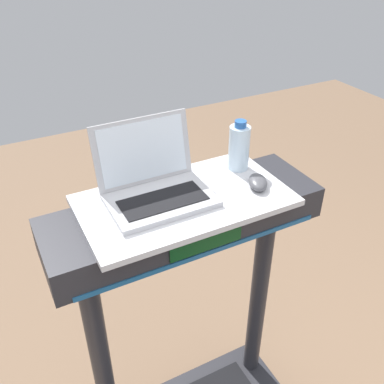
% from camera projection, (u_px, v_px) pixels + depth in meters
% --- Properties ---
extents(desk_board, '(0.65, 0.37, 0.02)m').
position_uv_depth(desk_board, '(185.00, 200.00, 1.34)').
color(desk_board, silver).
rests_on(desk_board, treadmill_base).
extents(laptop, '(0.32, 0.26, 0.22)m').
position_uv_depth(laptop, '(155.00, 184.00, 1.32)').
color(laptop, '#B7B7BC').
rests_on(laptop, desk_board).
extents(computer_mouse, '(0.10, 0.12, 0.03)m').
position_uv_depth(computer_mouse, '(258.00, 182.00, 1.38)').
color(computer_mouse, '#4C4C51').
rests_on(computer_mouse, desk_board).
extents(water_bottle, '(0.07, 0.07, 0.18)m').
position_uv_depth(water_bottle, '(239.00, 147.00, 1.45)').
color(water_bottle, silver).
rests_on(water_bottle, desk_board).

